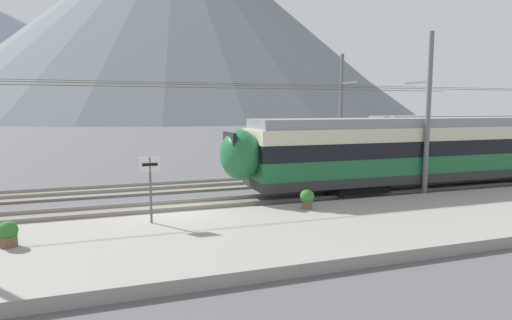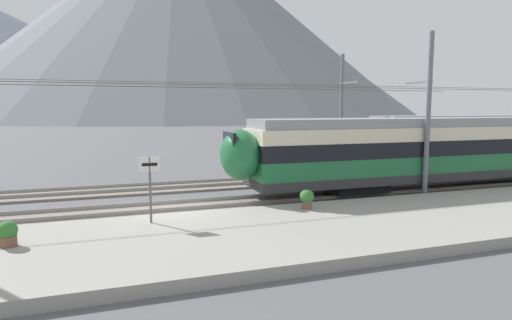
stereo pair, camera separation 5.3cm
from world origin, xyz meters
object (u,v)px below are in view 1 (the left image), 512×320
catenary_mast_mid (426,114)px  platform_sign (150,175)px  potted_plant_platform_edge (8,233)px  potted_plant_by_shelter (307,198)px  catenary_mast_far_side (342,112)px  train_near_platform (481,147)px

catenary_mast_mid → platform_sign: (-13.06, -1.74, -2.03)m
potted_plant_platform_edge → potted_plant_by_shelter: size_ratio=0.96×
catenary_mast_mid → potted_plant_by_shelter: catenary_mast_mid is taller
platform_sign → potted_plant_platform_edge: platform_sign is taller
catenary_mast_far_side → potted_plant_platform_edge: (-17.48, -11.24, -3.34)m
catenary_mast_mid → potted_plant_platform_edge: size_ratio=62.70×
train_near_platform → potted_plant_platform_edge: bearing=-168.6°
potted_plant_by_shelter → potted_plant_platform_edge: bearing=-172.0°
train_near_platform → catenary_mast_mid: size_ratio=0.62×
catenary_mast_mid → potted_plant_by_shelter: (-6.98, -1.59, -3.27)m
catenary_mast_mid → train_near_platform: bearing=16.2°
catenary_mast_far_side → platform_sign: bearing=-143.2°
catenary_mast_far_side → potted_plant_platform_edge: 21.05m
train_near_platform → platform_sign: train_near_platform is taller
catenary_mast_far_side → potted_plant_platform_edge: size_ratio=62.70×
train_near_platform → potted_plant_by_shelter: bearing=-165.7°
catenary_mast_mid → potted_plant_by_shelter: bearing=-167.2°
train_near_platform → catenary_mast_far_side: bearing=125.4°
catenary_mast_far_side → platform_sign: catenary_mast_far_side is taller
potted_plant_platform_edge → potted_plant_by_shelter: (10.25, 1.45, 0.05)m
train_near_platform → platform_sign: 18.38m
catenary_mast_mid → catenary_mast_far_side: bearing=88.3°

